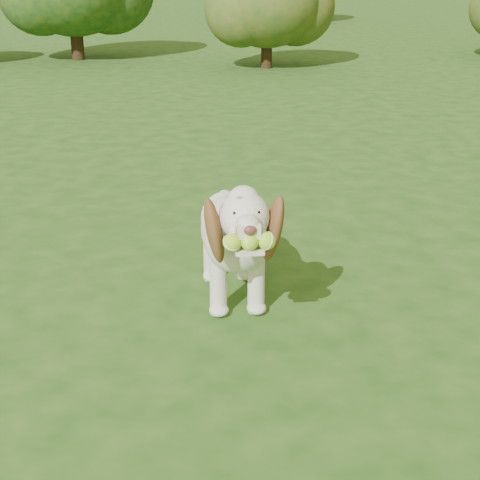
{
  "coord_description": "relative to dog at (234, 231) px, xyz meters",
  "views": [
    {
      "loc": [
        0.18,
        -3.5,
        1.56
      ],
      "look_at": [
        0.23,
        -0.56,
        0.4
      ],
      "focal_mm": 55.0,
      "sensor_mm": 36.0,
      "label": 1
    }
  ],
  "objects": [
    {
      "name": "ground",
      "position": [
        -0.21,
        0.35,
        -0.36
      ],
      "size": [
        80.0,
        80.0,
        0.0
      ],
      "primitive_type": "plane",
      "color": "#1D4313",
      "rests_on": "ground"
    },
    {
      "name": "dog",
      "position": [
        0.0,
        0.0,
        0.0
      ],
      "size": [
        0.41,
        1.05,
        0.68
      ],
      "rotation": [
        0.0,
        0.0,
        0.1
      ],
      "color": "silver",
      "rests_on": "ground"
    },
    {
      "name": "shrub_c",
      "position": [
        0.54,
        7.54,
        0.56
      ],
      "size": [
        1.51,
        1.51,
        1.56
      ],
      "color": "#382314",
      "rests_on": "ground"
    }
  ]
}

